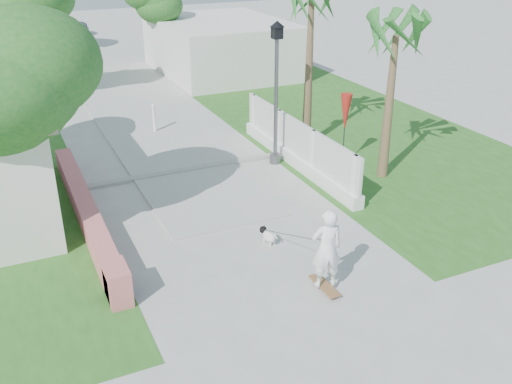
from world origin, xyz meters
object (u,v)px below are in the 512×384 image
street_lamp (276,89)px  patio_umbrella (346,113)px  dog (268,235)px  skateboarder (320,246)px  bollard (154,117)px  parked_car (53,25)px

street_lamp → patio_umbrella: size_ratio=1.93×
street_lamp → dog: (-2.44, -4.52, -2.20)m
skateboarder → bollard: bearing=-76.0°
dog → parked_car: bearing=72.6°
street_lamp → bollard: 5.56m
street_lamp → bollard: bearing=121.0°
bollard → parked_car: parked_car is taller
street_lamp → skateboarder: 7.07m
bollard → patio_umbrella: bearing=-50.1°
dog → street_lamp: bearing=42.3°
patio_umbrella → parked_car: (-5.44, 27.60, -0.90)m
street_lamp → parked_car: (-3.54, 26.60, -1.64)m
street_lamp → patio_umbrella: (1.90, -1.00, -0.74)m
street_lamp → dog: size_ratio=7.63×
bollard → patio_umbrella: (4.60, -5.50, 1.10)m
street_lamp → parked_car: size_ratio=0.96×
bollard → dog: bollard is taller
street_lamp → dog: 5.58m
skateboarder → parked_car: size_ratio=0.62×
skateboarder → dog: bearing=-73.1°
bollard → dog: bearing=-88.3°
street_lamp → patio_umbrella: bearing=-27.8°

